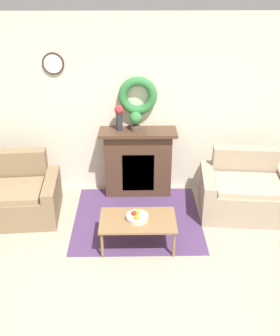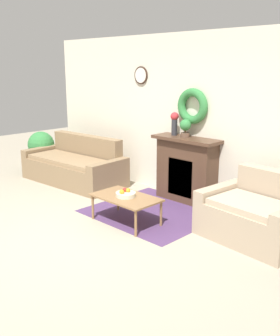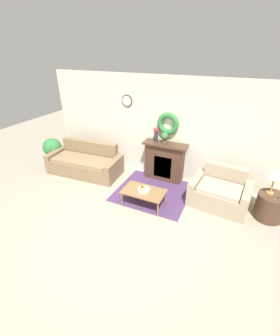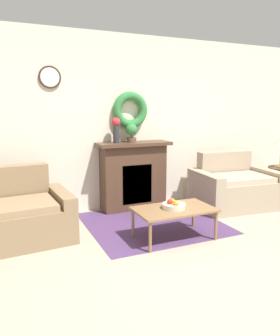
% 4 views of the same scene
% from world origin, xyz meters
% --- Properties ---
extents(ground_plane, '(16.00, 16.00, 0.00)m').
position_xyz_m(ground_plane, '(0.00, 0.00, 0.00)').
color(ground_plane, '#9E937F').
extents(floor_rug, '(1.80, 1.68, 0.01)m').
position_xyz_m(floor_rug, '(0.09, 1.71, 0.00)').
color(floor_rug, '#4C335B').
rests_on(floor_rug, ground_plane).
extents(wall_back, '(6.80, 0.19, 2.70)m').
position_xyz_m(wall_back, '(0.00, 2.67, 1.36)').
color(wall_back, beige).
rests_on(wall_back, ground_plane).
extents(fireplace, '(1.15, 0.41, 1.07)m').
position_xyz_m(fireplace, '(0.11, 2.46, 0.54)').
color(fireplace, '#4C3323').
rests_on(fireplace, ground_plane).
extents(couch_left, '(2.14, 1.06, 0.87)m').
position_xyz_m(couch_left, '(-2.09, 1.85, 0.30)').
color(couch_left, '#846B4C').
rests_on(couch_left, ground_plane).
extents(loveseat_right, '(1.36, 1.03, 0.86)m').
position_xyz_m(loveseat_right, '(1.67, 1.92, 0.31)').
color(loveseat_right, tan).
rests_on(loveseat_right, ground_plane).
extents(coffee_table, '(0.97, 0.58, 0.39)m').
position_xyz_m(coffee_table, '(0.09, 1.12, 0.35)').
color(coffee_table, olive).
rests_on(coffee_table, ground_plane).
extents(fruit_bowl, '(0.28, 0.28, 0.12)m').
position_xyz_m(fruit_bowl, '(0.09, 1.12, 0.43)').
color(fruit_bowl, beige).
rests_on(fruit_bowl, coffee_table).
extents(side_table_by_loveseat, '(0.58, 0.58, 0.58)m').
position_xyz_m(side_table_by_loveseat, '(2.71, 1.84, 0.29)').
color(side_table_by_loveseat, '#4C3323').
rests_on(side_table_by_loveseat, ground_plane).
extents(table_lamp, '(0.32, 0.32, 0.58)m').
position_xyz_m(table_lamp, '(2.64, 1.90, 1.04)').
color(table_lamp, '#B28E42').
rests_on(table_lamp, side_table_by_loveseat).
extents(vase_on_mantel_left, '(0.13, 0.13, 0.38)m').
position_xyz_m(vase_on_mantel_left, '(-0.16, 2.47, 1.29)').
color(vase_on_mantel_left, '#2D2D33').
rests_on(vase_on_mantel_left, fireplace).
extents(potted_plant_on_mantel, '(0.18, 0.18, 0.29)m').
position_xyz_m(potted_plant_on_mantel, '(0.08, 2.45, 1.23)').
color(potted_plant_on_mantel, brown).
rests_on(potted_plant_on_mantel, fireplace).
extents(potted_plant_floor_by_couch, '(0.56, 0.56, 0.83)m').
position_xyz_m(potted_plant_floor_by_couch, '(-3.34, 1.89, 0.52)').
color(potted_plant_floor_by_couch, brown).
rests_on(potted_plant_floor_by_couch, ground_plane).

